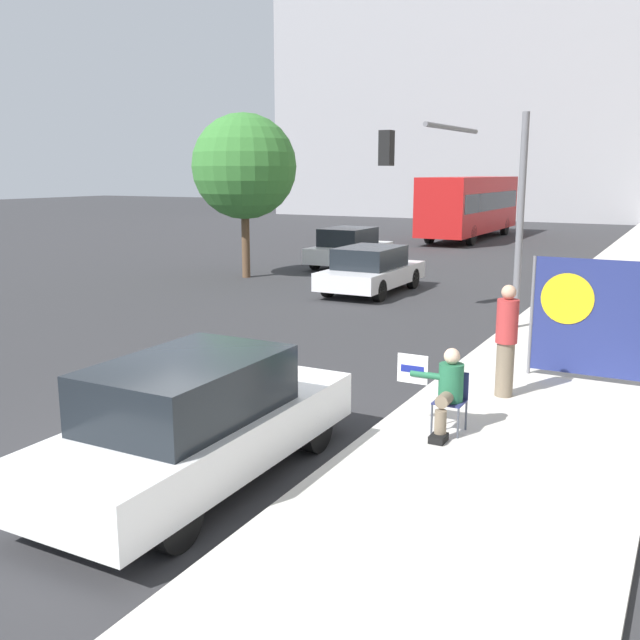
# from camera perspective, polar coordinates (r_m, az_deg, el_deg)

# --- Properties ---
(ground_plane) EXTENTS (160.00, 160.00, 0.00)m
(ground_plane) POSITION_cam_1_polar(r_m,az_deg,el_deg) (9.65, -10.42, -10.58)
(ground_plane) COLOR #303033
(sidewalk_curb) EXTENTS (3.56, 90.00, 0.12)m
(sidewalk_curb) POSITION_cam_1_polar(r_m,az_deg,el_deg) (22.32, 22.42, 1.63)
(sidewalk_curb) COLOR beige
(sidewalk_curb) RESTS_ON ground_plane
(seated_protester) EXTENTS (0.95, 0.77, 1.18)m
(seated_protester) POSITION_cam_1_polar(r_m,az_deg,el_deg) (9.87, 10.13, -5.44)
(seated_protester) COLOR #474C56
(seated_protester) RESTS_ON sidewalk_curb
(jogger_on_sidewalk) EXTENTS (0.34, 0.34, 1.80)m
(jogger_on_sidewalk) POSITION_cam_1_polar(r_m,az_deg,el_deg) (11.61, 14.68, -1.54)
(jogger_on_sidewalk) COLOR #756651
(jogger_on_sidewalk) RESTS_ON sidewalk_curb
(protest_banner) EXTENTS (2.13, 0.06, 2.10)m
(protest_banner) POSITION_cam_1_polar(r_m,az_deg,el_deg) (12.86, 21.00, 0.16)
(protest_banner) COLOR slate
(protest_banner) RESTS_ON sidewalk_curb
(traffic_light_pole) EXTENTS (3.56, 3.33, 4.81)m
(traffic_light_pole) POSITION_cam_1_polar(r_m,az_deg,el_deg) (17.10, 11.32, 10.84)
(traffic_light_pole) COLOR slate
(traffic_light_pole) RESTS_ON sidewalk_curb
(parked_car_curbside) EXTENTS (1.77, 4.61, 1.54)m
(parked_car_curbside) POSITION_cam_1_polar(r_m,az_deg,el_deg) (8.58, -9.82, -7.97)
(parked_car_curbside) COLOR white
(parked_car_curbside) RESTS_ON ground_plane
(car_on_road_nearest) EXTENTS (1.87, 4.35, 1.42)m
(car_on_road_nearest) POSITION_cam_1_polar(r_m,az_deg,el_deg) (21.91, 4.13, 4.04)
(car_on_road_nearest) COLOR silver
(car_on_road_nearest) RESTS_ON ground_plane
(car_on_road_midblock) EXTENTS (1.89, 4.29, 1.53)m
(car_on_road_midblock) POSITION_cam_1_polar(r_m,az_deg,el_deg) (27.95, 2.36, 5.81)
(car_on_road_midblock) COLOR white
(car_on_road_midblock) RESTS_ON ground_plane
(city_bus_on_road) EXTENTS (2.53, 11.21, 3.40)m
(city_bus_on_road) POSITION_cam_1_polar(r_m,az_deg,el_deg) (40.68, 11.96, 9.09)
(city_bus_on_road) COLOR red
(city_bus_on_road) RESTS_ON ground_plane
(street_tree_near_curb) EXTENTS (3.59, 3.59, 5.63)m
(street_tree_near_curb) POSITION_cam_1_polar(r_m,az_deg,el_deg) (25.08, -6.09, 12.10)
(street_tree_near_curb) COLOR brown
(street_tree_near_curb) RESTS_ON ground_plane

